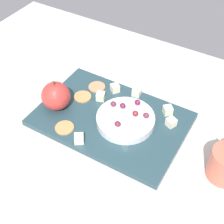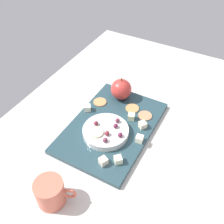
# 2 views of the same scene
# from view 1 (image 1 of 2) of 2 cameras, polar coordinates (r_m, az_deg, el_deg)

# --- Properties ---
(table) EXTENTS (1.37, 0.81, 0.03)m
(table) POSITION_cam_1_polar(r_m,az_deg,el_deg) (0.89, 3.38, -2.40)
(table) COLOR beige
(table) RESTS_ON ground
(platter) EXTENTS (0.39, 0.26, 0.02)m
(platter) POSITION_cam_1_polar(r_m,az_deg,el_deg) (0.87, -0.17, -1.26)
(platter) COLOR #254049
(platter) RESTS_ON table
(serving_dish) EXTENTS (0.15, 0.15, 0.02)m
(serving_dish) POSITION_cam_1_polar(r_m,az_deg,el_deg) (0.85, 2.40, -1.37)
(serving_dish) COLOR silver
(serving_dish) RESTS_ON platter
(apple_whole) EXTENTS (0.08, 0.08, 0.08)m
(apple_whole) POSITION_cam_1_polar(r_m,az_deg,el_deg) (0.88, -9.87, 2.79)
(apple_whole) COLOR #BC342F
(apple_whole) RESTS_ON platter
(apple_stem) EXTENTS (0.01, 0.01, 0.01)m
(apple_stem) POSITION_cam_1_polar(r_m,az_deg,el_deg) (0.85, -10.24, 5.04)
(apple_stem) COLOR brown
(apple_stem) RESTS_ON apple_whole
(cheese_cube_0) EXTENTS (0.03, 0.03, 0.02)m
(cheese_cube_0) POSITION_cam_1_polar(r_m,az_deg,el_deg) (0.81, -5.84, -4.70)
(cheese_cube_0) COLOR #F9EFCE
(cheese_cube_0) RESTS_ON platter
(cheese_cube_1) EXTENTS (0.02, 0.02, 0.02)m
(cheese_cube_1) POSITION_cam_1_polar(r_m,az_deg,el_deg) (0.93, 4.37, 3.53)
(cheese_cube_1) COLOR white
(cheese_cube_1) RESTS_ON platter
(cheese_cube_2) EXTENTS (0.03, 0.03, 0.02)m
(cheese_cube_2) POSITION_cam_1_polar(r_m,az_deg,el_deg) (0.91, -2.02, 2.79)
(cheese_cube_2) COLOR #F9F3BF
(cheese_cube_2) RESTS_ON platter
(cheese_cube_3) EXTENTS (0.03, 0.03, 0.02)m
(cheese_cube_3) POSITION_cam_1_polar(r_m,az_deg,el_deg) (0.85, 10.39, -1.79)
(cheese_cube_3) COLOR #F3E0C7
(cheese_cube_3) RESTS_ON platter
(cheese_cube_4) EXTENTS (0.03, 0.03, 0.02)m
(cheese_cube_4) POSITION_cam_1_polar(r_m,az_deg,el_deg) (0.88, 9.81, 0.33)
(cheese_cube_4) COLOR #F1F4CA
(cheese_cube_4) RESTS_ON platter
(cheese_cube_5) EXTENTS (0.03, 0.03, 0.02)m
(cheese_cube_5) POSITION_cam_1_polar(r_m,az_deg,el_deg) (0.94, 0.55, 4.24)
(cheese_cube_5) COLOR #F5EAC7
(cheese_cube_5) RESTS_ON platter
(cracker_0) EXTENTS (0.05, 0.05, 0.00)m
(cracker_0) POSITION_cam_1_polar(r_m,az_deg,el_deg) (0.95, -2.69, 4.43)
(cracker_0) COLOR tan
(cracker_0) RESTS_ON platter
(cracker_1) EXTENTS (0.05, 0.05, 0.00)m
(cracker_1) POSITION_cam_1_polar(r_m,az_deg,el_deg) (0.92, -5.38, 2.53)
(cracker_1) COLOR tan
(cracker_1) RESTS_ON platter
(cracker_2) EXTENTS (0.05, 0.05, 0.00)m
(cracker_2) POSITION_cam_1_polar(r_m,az_deg,el_deg) (0.85, -8.37, -2.77)
(cracker_2) COLOR tan
(cracker_2) RESTS_ON platter
(grape_0) EXTENTS (0.02, 0.01, 0.02)m
(grape_0) POSITION_cam_1_polar(r_m,az_deg,el_deg) (0.87, 4.59, 1.68)
(grape_0) COLOR maroon
(grape_0) RESTS_ON serving_dish
(grape_1) EXTENTS (0.02, 0.01, 0.02)m
(grape_1) POSITION_cam_1_polar(r_m,az_deg,el_deg) (0.84, 4.14, -0.26)
(grape_1) COLOR maroon
(grape_1) RESTS_ON serving_dish
(grape_2) EXTENTS (0.02, 0.01, 0.01)m
(grape_2) POSITION_cam_1_polar(r_m,az_deg,el_deg) (0.84, 6.07, -0.54)
(grape_2) COLOR #632A3E
(grape_2) RESTS_ON serving_dish
(grape_3) EXTENTS (0.02, 0.01, 0.02)m
(grape_3) POSITION_cam_1_polar(r_m,az_deg,el_deg) (0.86, 1.91, 1.12)
(grape_3) COLOR #611E3A
(grape_3) RESTS_ON serving_dish
(grape_4) EXTENTS (0.02, 0.01, 0.01)m
(grape_4) POSITION_cam_1_polar(r_m,az_deg,el_deg) (0.81, 1.00, -2.11)
(grape_4) COLOR maroon
(grape_4) RESTS_ON serving_dish
(grape_5) EXTENTS (0.02, 0.01, 0.01)m
(grape_5) POSITION_cam_1_polar(r_m,az_deg,el_deg) (0.86, 0.22, 1.43)
(grape_5) COLOR #622538
(grape_5) RESTS_ON serving_dish
(apple_slice_0) EXTENTS (0.05, 0.05, 0.01)m
(apple_slice_0) POSITION_cam_1_polar(r_m,az_deg,el_deg) (0.81, 3.58, -2.28)
(apple_slice_0) COLOR beige
(apple_slice_0) RESTS_ON serving_dish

